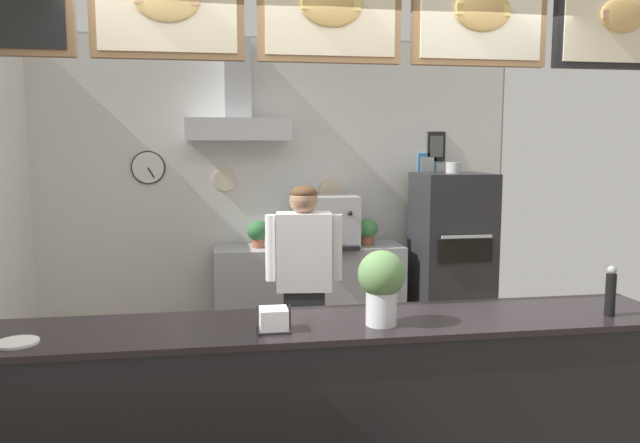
{
  "coord_description": "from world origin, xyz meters",
  "views": [
    {
      "loc": [
        -0.54,
        -3.34,
        1.84
      ],
      "look_at": [
        0.12,
        0.75,
        1.33
      ],
      "focal_mm": 34.59,
      "sensor_mm": 36.0,
      "label": 1
    }
  ],
  "objects_px": {
    "potted_basil": "(258,232)",
    "pepper_grinder": "(611,291)",
    "condiment_plate": "(17,342)",
    "espresso_machine": "(328,221)",
    "shop_worker": "(304,284)",
    "potted_thyme": "(367,230)",
    "napkin_holder": "(274,320)",
    "pizza_oven": "(451,258)",
    "basil_vase": "(382,285)"
  },
  "relations": [
    {
      "from": "pepper_grinder",
      "to": "basil_vase",
      "type": "xyz_separation_m",
      "value": [
        -1.17,
        0.03,
        0.07
      ]
    },
    {
      "from": "pizza_oven",
      "to": "espresso_machine",
      "type": "xyz_separation_m",
      "value": [
        -1.15,
        0.15,
        0.35
      ]
    },
    {
      "from": "condiment_plate",
      "to": "napkin_holder",
      "type": "distance_m",
      "value": 1.11
    },
    {
      "from": "shop_worker",
      "to": "potted_thyme",
      "type": "distance_m",
      "value": 1.45
    },
    {
      "from": "potted_basil",
      "to": "condiment_plate",
      "type": "relative_size",
      "value": 1.37
    },
    {
      "from": "potted_thyme",
      "to": "condiment_plate",
      "type": "xyz_separation_m",
      "value": [
        -2.22,
        -2.81,
        -0.06
      ]
    },
    {
      "from": "shop_worker",
      "to": "napkin_holder",
      "type": "height_order",
      "value": "shop_worker"
    },
    {
      "from": "shop_worker",
      "to": "basil_vase",
      "type": "height_order",
      "value": "shop_worker"
    },
    {
      "from": "condiment_plate",
      "to": "pepper_grinder",
      "type": "distance_m",
      "value": 2.78
    },
    {
      "from": "potted_thyme",
      "to": "napkin_holder",
      "type": "xyz_separation_m",
      "value": [
        -1.11,
        -2.79,
        -0.01
      ]
    },
    {
      "from": "shop_worker",
      "to": "espresso_machine",
      "type": "height_order",
      "value": "shop_worker"
    },
    {
      "from": "potted_thyme",
      "to": "potted_basil",
      "type": "bearing_deg",
      "value": 178.92
    },
    {
      "from": "shop_worker",
      "to": "potted_thyme",
      "type": "bearing_deg",
      "value": -115.57
    },
    {
      "from": "napkin_holder",
      "to": "basil_vase",
      "type": "distance_m",
      "value": 0.53
    },
    {
      "from": "condiment_plate",
      "to": "basil_vase",
      "type": "xyz_separation_m",
      "value": [
        1.61,
        0.03,
        0.19
      ]
    },
    {
      "from": "condiment_plate",
      "to": "basil_vase",
      "type": "height_order",
      "value": "basil_vase"
    },
    {
      "from": "basil_vase",
      "to": "potted_thyme",
      "type": "bearing_deg",
      "value": 77.77
    },
    {
      "from": "pizza_oven",
      "to": "potted_basil",
      "type": "xyz_separation_m",
      "value": [
        -1.79,
        0.16,
        0.26
      ]
    },
    {
      "from": "pizza_oven",
      "to": "condiment_plate",
      "type": "height_order",
      "value": "pizza_oven"
    },
    {
      "from": "shop_worker",
      "to": "potted_thyme",
      "type": "relative_size",
      "value": 6.28
    },
    {
      "from": "pizza_oven",
      "to": "shop_worker",
      "type": "distance_m",
      "value": 1.87
    },
    {
      "from": "potted_thyme",
      "to": "pepper_grinder",
      "type": "distance_m",
      "value": 2.87
    },
    {
      "from": "espresso_machine",
      "to": "napkin_holder",
      "type": "xyz_separation_m",
      "value": [
        -0.74,
        -2.8,
        -0.1
      ]
    },
    {
      "from": "pizza_oven",
      "to": "potted_basil",
      "type": "bearing_deg",
      "value": 175.0
    },
    {
      "from": "pizza_oven",
      "to": "shop_worker",
      "type": "xyz_separation_m",
      "value": [
        -1.54,
        -1.07,
        0.05
      ]
    },
    {
      "from": "potted_basil",
      "to": "potted_thyme",
      "type": "relative_size",
      "value": 0.99
    },
    {
      "from": "pizza_oven",
      "to": "potted_basil",
      "type": "distance_m",
      "value": 1.81
    },
    {
      "from": "condiment_plate",
      "to": "napkin_holder",
      "type": "height_order",
      "value": "napkin_holder"
    },
    {
      "from": "espresso_machine",
      "to": "napkin_holder",
      "type": "height_order",
      "value": "espresso_machine"
    },
    {
      "from": "condiment_plate",
      "to": "shop_worker",
      "type": "bearing_deg",
      "value": 47.57
    },
    {
      "from": "napkin_holder",
      "to": "basil_vase",
      "type": "relative_size",
      "value": 0.44
    },
    {
      "from": "condiment_plate",
      "to": "pepper_grinder",
      "type": "xyz_separation_m",
      "value": [
        2.78,
        -0.01,
        0.12
      ]
    },
    {
      "from": "potted_thyme",
      "to": "pepper_grinder",
      "type": "height_order",
      "value": "pepper_grinder"
    },
    {
      "from": "condiment_plate",
      "to": "pepper_grinder",
      "type": "relative_size",
      "value": 0.71
    },
    {
      "from": "pizza_oven",
      "to": "potted_thyme",
      "type": "xyz_separation_m",
      "value": [
        -0.77,
        0.14,
        0.26
      ]
    },
    {
      "from": "potted_basil",
      "to": "pepper_grinder",
      "type": "relative_size",
      "value": 0.97
    },
    {
      "from": "pizza_oven",
      "to": "shop_worker",
      "type": "height_order",
      "value": "pizza_oven"
    },
    {
      "from": "napkin_holder",
      "to": "basil_vase",
      "type": "bearing_deg",
      "value": 0.73
    },
    {
      "from": "potted_basil",
      "to": "shop_worker",
      "type": "bearing_deg",
      "value": -78.41
    },
    {
      "from": "potted_thyme",
      "to": "espresso_machine",
      "type": "bearing_deg",
      "value": 178.24
    },
    {
      "from": "basil_vase",
      "to": "napkin_holder",
      "type": "bearing_deg",
      "value": -179.27
    },
    {
      "from": "shop_worker",
      "to": "potted_basil",
      "type": "relative_size",
      "value": 6.32
    },
    {
      "from": "espresso_machine",
      "to": "napkin_holder",
      "type": "bearing_deg",
      "value": -104.84
    },
    {
      "from": "espresso_machine",
      "to": "potted_thyme",
      "type": "xyz_separation_m",
      "value": [
        0.37,
        -0.01,
        -0.09
      ]
    },
    {
      "from": "condiment_plate",
      "to": "pepper_grinder",
      "type": "bearing_deg",
      "value": -0.11
    },
    {
      "from": "pizza_oven",
      "to": "napkin_holder",
      "type": "xyz_separation_m",
      "value": [
        -1.89,
        -2.65,
        0.25
      ]
    },
    {
      "from": "potted_basil",
      "to": "potted_thyme",
      "type": "height_order",
      "value": "potted_thyme"
    },
    {
      "from": "potted_thyme",
      "to": "basil_vase",
      "type": "bearing_deg",
      "value": -102.23
    },
    {
      "from": "espresso_machine",
      "to": "pepper_grinder",
      "type": "relative_size",
      "value": 2.1
    },
    {
      "from": "potted_thyme",
      "to": "napkin_holder",
      "type": "distance_m",
      "value": 3.0
    }
  ]
}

